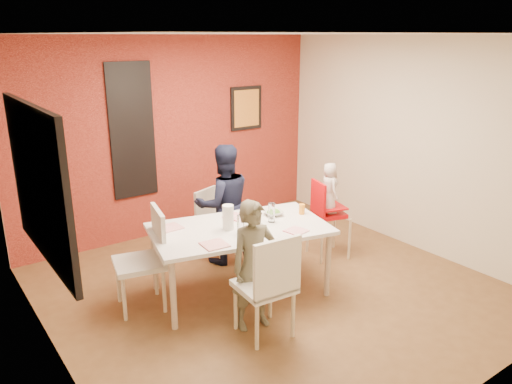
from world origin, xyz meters
TOP-DOWN VIEW (x-y plane):
  - ground at (0.00, 0.00)m, footprint 4.50×4.50m
  - ceiling at (0.00, 0.00)m, footprint 4.50×4.50m
  - wall_back at (0.00, 2.25)m, footprint 4.50×0.02m
  - wall_front at (0.00, -2.25)m, footprint 4.50×0.02m
  - wall_left at (-2.25, 0.00)m, footprint 0.02×4.50m
  - wall_right at (2.25, 0.00)m, footprint 0.02×4.50m
  - brick_accent_wall at (0.00, 2.23)m, footprint 4.50×0.02m
  - picture_window_frame at (-2.22, 0.20)m, footprint 0.05×1.70m
  - picture_window_pane at (-2.21, 0.20)m, footprint 0.02×1.55m
  - glassblock_strip at (-0.60, 2.21)m, footprint 0.55×0.03m
  - glassblock_surround at (-0.60, 2.21)m, footprint 0.60×0.03m
  - art_print_frame at (1.20, 2.21)m, footprint 0.54×0.03m
  - art_print_canvas at (1.20, 2.19)m, footprint 0.44×0.01m
  - dining_table at (-0.32, 0.15)m, footprint 2.02×1.41m
  - chair_near at (-0.59, -0.72)m, footprint 0.51×0.51m
  - chair_far at (-0.05, 1.16)m, footprint 0.51×0.51m
  - chair_left at (-1.23, 0.47)m, footprint 0.58×0.58m
  - high_chair at (1.07, 0.30)m, footprint 0.51×0.51m
  - child_near at (-0.58, -0.47)m, footprint 0.50×0.37m
  - child_far at (-0.02, 0.93)m, footprint 0.84×0.72m
  - toddler at (1.10, 0.29)m, footprint 0.28×0.35m
  - plate_near_left at (-0.78, -0.11)m, footprint 0.25×0.25m
  - plate_far_mid at (-0.19, 0.42)m, footprint 0.27×0.27m
  - plate_near_right at (0.08, -0.29)m, footprint 0.23×0.23m
  - plate_far_left at (-0.92, 0.55)m, footprint 0.23×0.23m
  - salad_bowl_a at (-0.24, 0.00)m, footprint 0.24×0.24m
  - salad_bowl_b at (0.19, 0.23)m, footprint 0.26×0.26m
  - wine_bottle at (-0.15, 0.14)m, footprint 0.07×0.07m
  - wine_glass_a at (-0.41, -0.01)m, footprint 0.07×0.07m
  - wine_glass_b at (0.04, 0.07)m, footprint 0.07×0.07m
  - paper_towel_roll at (-0.45, 0.17)m, footprint 0.12×0.12m
  - condiment_red at (-0.21, 0.05)m, footprint 0.04×0.04m
  - condiment_green at (-0.15, 0.10)m, footprint 0.03×0.03m
  - condiment_brown at (-0.19, 0.14)m, footprint 0.04×0.04m
  - sippy_cup at (0.47, 0.07)m, footprint 0.07×0.07m

SIDE VIEW (x-z plane):
  - ground at x=0.00m, z-range 0.00..0.00m
  - chair_far at x=-0.05m, z-range 0.05..0.91m
  - chair_near at x=-0.59m, z-range 0.06..1.09m
  - chair_left at x=-1.23m, z-range 0.06..1.10m
  - high_chair at x=1.07m, z-range 0.10..1.09m
  - child_near at x=-0.58m, z-range 0.00..1.27m
  - dining_table at x=-0.32m, z-range 0.31..1.08m
  - child_far at x=-0.02m, z-range 0.00..1.48m
  - plate_near_right at x=0.08m, z-range 0.76..0.77m
  - plate_far_mid at x=-0.19m, z-range 0.76..0.77m
  - plate_far_left at x=-0.92m, z-range 0.76..0.78m
  - plate_near_left at x=-0.78m, z-range 0.76..0.78m
  - salad_bowl_a at x=-0.24m, z-range 0.76..0.81m
  - salad_bowl_b at x=0.19m, z-range 0.76..0.82m
  - sippy_cup at x=0.47m, z-range 0.76..0.88m
  - condiment_green at x=-0.15m, z-range 0.76..0.89m
  - condiment_red at x=-0.21m, z-range 0.76..0.90m
  - condiment_brown at x=-0.19m, z-range 0.76..0.91m
  - wine_glass_a at x=-0.41m, z-range 0.76..0.96m
  - wine_glass_b at x=0.04m, z-range 0.76..0.98m
  - wine_bottle at x=-0.15m, z-range 0.76..1.02m
  - paper_towel_roll at x=-0.45m, z-range 0.76..1.02m
  - toddler at x=1.10m, z-range 0.59..1.22m
  - wall_back at x=0.00m, z-range 0.00..2.70m
  - wall_front at x=0.00m, z-range 0.00..2.70m
  - wall_left at x=-2.25m, z-range 0.00..2.70m
  - wall_right at x=2.25m, z-range 0.00..2.70m
  - brick_accent_wall at x=0.00m, z-range 0.00..2.70m
  - glassblock_strip at x=-0.60m, z-range 0.65..2.35m
  - glassblock_surround at x=-0.60m, z-range 0.62..2.38m
  - picture_window_frame at x=-2.22m, z-range 0.90..2.20m
  - picture_window_pane at x=-2.21m, z-range 0.98..2.12m
  - art_print_frame at x=1.20m, z-range 1.33..1.97m
  - art_print_canvas at x=1.20m, z-range 1.38..1.92m
  - ceiling at x=0.00m, z-range 2.69..2.71m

